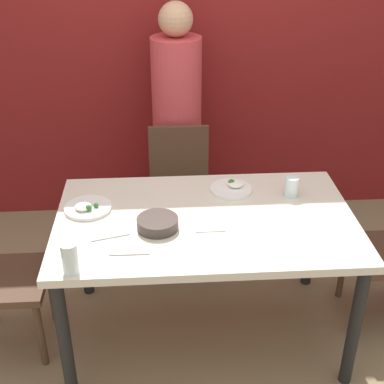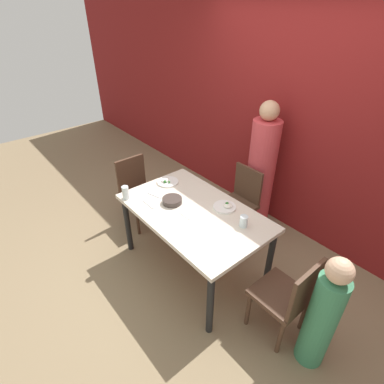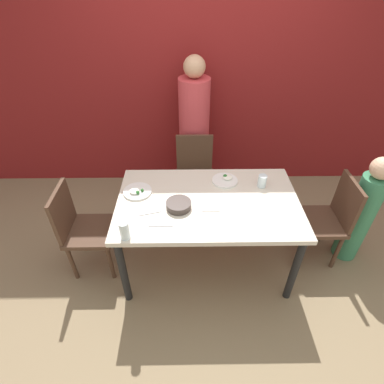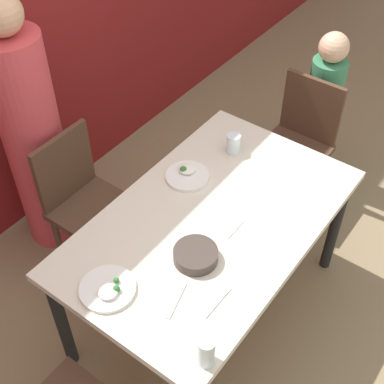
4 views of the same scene
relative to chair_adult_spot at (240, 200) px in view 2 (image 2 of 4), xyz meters
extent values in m
plane|color=#847051|center=(0.09, -0.78, -0.47)|extent=(10.00, 10.00, 0.00)
cube|color=maroon|center=(0.09, 0.62, 0.88)|extent=(10.00, 0.06, 2.70)
cube|color=beige|center=(0.09, -0.78, 0.25)|extent=(1.46, 0.89, 0.04)
cylinder|color=black|center=(-0.58, -1.17, -0.12)|extent=(0.06, 0.06, 0.70)
cylinder|color=black|center=(0.76, -1.17, -0.12)|extent=(0.06, 0.06, 0.70)
cylinder|color=black|center=(-0.58, -0.40, -0.12)|extent=(0.06, 0.06, 0.70)
cylinder|color=black|center=(0.76, -0.40, -0.12)|extent=(0.06, 0.06, 0.70)
cube|color=#4C3323|center=(0.00, -0.07, -0.05)|extent=(0.40, 0.40, 0.04)
cube|color=#4C3323|center=(0.00, 0.12, 0.18)|extent=(0.38, 0.03, 0.41)
cylinder|color=#4C3323|center=(-0.17, -0.23, -0.27)|extent=(0.04, 0.04, 0.40)
cylinder|color=#4C3323|center=(0.16, -0.23, -0.27)|extent=(0.04, 0.04, 0.40)
cylinder|color=#4C3323|center=(-0.17, 0.10, -0.27)|extent=(0.04, 0.04, 0.40)
cylinder|color=#4C3323|center=(0.16, 0.10, -0.27)|extent=(0.04, 0.04, 0.40)
cube|color=#4C3323|center=(1.09, -0.70, -0.05)|extent=(0.40, 0.40, 0.04)
cube|color=#4C3323|center=(1.27, -0.70, 0.18)|extent=(0.03, 0.38, 0.41)
cylinder|color=#4C3323|center=(0.92, -0.54, -0.27)|extent=(0.04, 0.04, 0.40)
cylinder|color=#4C3323|center=(0.92, -0.87, -0.27)|extent=(0.04, 0.04, 0.40)
cylinder|color=#4C3323|center=(1.25, -0.54, -0.27)|extent=(0.04, 0.04, 0.40)
cylinder|color=#4C3323|center=(1.25, -0.87, -0.27)|extent=(0.04, 0.04, 0.40)
cube|color=#4C3323|center=(-0.91, -0.79, -0.05)|extent=(0.40, 0.40, 0.04)
cube|color=#4C3323|center=(-1.09, -0.79, 0.18)|extent=(0.03, 0.38, 0.41)
cylinder|color=#4C3323|center=(-0.74, -0.96, -0.27)|extent=(0.04, 0.04, 0.40)
cylinder|color=#4C3323|center=(-0.74, -0.63, -0.27)|extent=(0.04, 0.04, 0.40)
cylinder|color=#4C3323|center=(-1.07, -0.96, -0.27)|extent=(0.04, 0.04, 0.40)
cylinder|color=#4C3323|center=(-1.07, -0.63, -0.27)|extent=(0.04, 0.04, 0.40)
cylinder|color=#C63D42|center=(0.00, 0.33, 0.21)|extent=(0.32, 0.32, 1.35)
sphere|color=tan|center=(0.00, 0.33, 0.99)|extent=(0.21, 0.21, 0.21)
cylinder|color=#387F56|center=(1.44, -0.70, -0.02)|extent=(0.22, 0.22, 0.89)
sphere|color=#DBAD89|center=(1.44, -0.70, 0.52)|extent=(0.18, 0.18, 0.18)
cylinder|color=#3D332D|center=(-0.14, -0.86, 0.30)|extent=(0.19, 0.19, 0.05)
cylinder|color=#BC5123|center=(-0.14, -0.86, 0.33)|extent=(0.17, 0.17, 0.01)
cylinder|color=white|center=(-0.49, -0.67, 0.28)|extent=(0.24, 0.24, 0.02)
ellipsoid|color=white|center=(-0.51, -0.69, 0.31)|extent=(0.08, 0.08, 0.03)
sphere|color=#2D702D|center=(-0.48, -0.71, 0.31)|extent=(0.03, 0.03, 0.03)
cone|color=orange|center=(-0.52, -0.66, 0.30)|extent=(0.02, 0.02, 0.02)
sphere|color=#2D702D|center=(-0.44, -0.68, 0.31)|extent=(0.02, 0.02, 0.02)
cylinder|color=white|center=(0.25, -0.52, 0.28)|extent=(0.22, 0.22, 0.02)
ellipsoid|color=white|center=(0.27, -0.51, 0.31)|extent=(0.09, 0.09, 0.03)
cone|color=orange|center=(0.29, -0.50, 0.30)|extent=(0.02, 0.02, 0.02)
sphere|color=#2D702D|center=(0.25, -0.50, 0.31)|extent=(0.04, 0.04, 0.04)
cone|color=orange|center=(0.29, -0.50, 0.30)|extent=(0.02, 0.02, 0.02)
cylinder|color=silver|center=(-0.50, -1.17, 0.34)|extent=(0.07, 0.07, 0.14)
cylinder|color=silver|center=(0.55, -0.60, 0.33)|extent=(0.07, 0.07, 0.11)
cube|color=white|center=(0.11, -0.84, 0.28)|extent=(0.14, 0.14, 0.01)
cube|color=silver|center=(-0.27, -1.06, 0.28)|extent=(0.18, 0.02, 0.01)
cube|color=silver|center=(-0.36, -0.93, 0.28)|extent=(0.18, 0.07, 0.01)
camera|label=1|loc=(-0.12, -2.98, 1.65)|focal=50.00mm
camera|label=2|loc=(1.85, -2.28, 1.97)|focal=28.00mm
camera|label=3|loc=(-0.06, -2.62, 1.81)|focal=28.00mm
camera|label=4|loc=(-1.31, -1.71, 2.11)|focal=50.00mm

